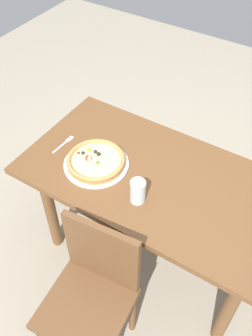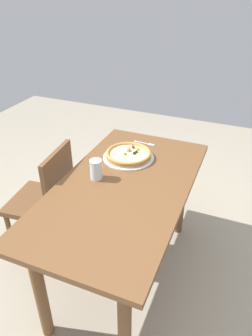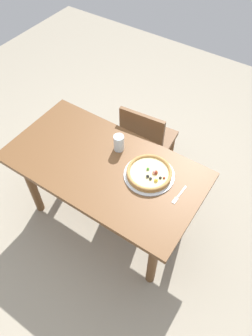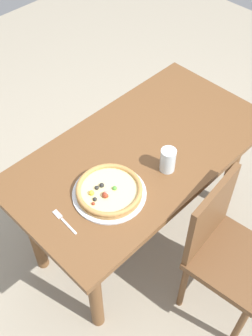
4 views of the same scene
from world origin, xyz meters
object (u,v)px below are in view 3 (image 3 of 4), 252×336
object	(u,v)px
fork	(178,196)
pizza	(149,173)
plate	(149,175)
drinking_glass	(119,143)
chair_near	(146,141)
dining_table	(105,175)

from	to	relation	value
fork	pizza	bearing A→B (deg)	-95.82
plate	drinking_glass	size ratio (longest dim) A/B	2.72
chair_near	drinking_glass	bearing A→B (deg)	-95.85
chair_near	fork	world-z (taller)	chair_near
dining_table	fork	size ratio (longest dim) A/B	8.61
dining_table	chair_near	xyz separation A→B (m)	(-0.01, -0.60, -0.16)
fork	drinking_glass	size ratio (longest dim) A/B	1.29
dining_table	fork	bearing A→B (deg)	-174.54
fork	dining_table	bearing A→B (deg)	-81.13
chair_near	plate	xyz separation A→B (m)	(-0.31, 0.50, 0.28)
chair_near	fork	xyz separation A→B (m)	(-0.56, 0.54, 0.28)
chair_near	drinking_glass	world-z (taller)	drinking_glass
dining_table	fork	distance (m)	0.58
fork	drinking_glass	xyz separation A→B (m)	(0.56, -0.13, 0.06)
pizza	fork	xyz separation A→B (m)	(-0.25, 0.04, -0.03)
drinking_glass	pizza	bearing A→B (deg)	164.21
dining_table	chair_near	distance (m)	0.62
plate	chair_near	bearing A→B (deg)	-58.28
pizza	dining_table	bearing A→B (deg)	16.50
fork	drinking_glass	distance (m)	0.58
plate	pizza	xyz separation A→B (m)	(-0.00, 0.00, 0.03)
plate	pizza	size ratio (longest dim) A/B	1.12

